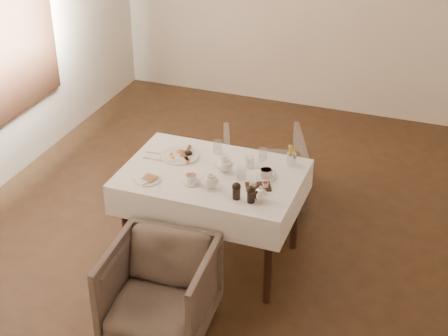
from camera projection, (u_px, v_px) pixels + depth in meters
table at (212, 186)px, 4.96m from camera, size 1.28×0.88×0.75m
armchair_near at (160, 290)px, 4.46m from camera, size 0.71×0.73×0.62m
armchair_far at (263, 169)px, 5.84m from camera, size 0.87×0.88×0.62m
breakfast_plate at (180, 155)px, 5.11m from camera, size 0.29×0.29×0.04m
side_plate at (147, 180)px, 4.80m from camera, size 0.20×0.18×0.02m
teapot_centre at (225, 164)px, 4.88m from camera, size 0.18×0.15×0.12m
teapot_front at (210, 180)px, 4.69m from camera, size 0.16×0.13×0.12m
creamer at (249, 162)px, 4.96m from camera, size 0.07×0.07×0.08m
teacup_near at (191, 179)px, 4.76m from camera, size 0.13×0.13×0.06m
teacup_far at (266, 174)px, 4.82m from camera, size 0.14×0.14×0.07m
glass_left at (218, 147)px, 5.14m from camera, size 0.09×0.09×0.10m
glass_mid at (241, 173)px, 4.80m from camera, size 0.08×0.08×0.09m
glass_right at (263, 154)px, 5.04m from camera, size 0.08×0.08×0.09m
condiment_board at (258, 186)px, 4.71m from camera, size 0.20×0.18×0.04m
pepper_mill_left at (236, 191)px, 4.57m from camera, size 0.07×0.07×0.13m
pepper_mill_right at (251, 194)px, 4.53m from camera, size 0.07×0.07×0.12m
silver_pot at (261, 194)px, 4.54m from camera, size 0.12×0.10×0.12m
fries_cup at (292, 156)px, 4.97m from camera, size 0.07×0.07×0.16m
cutlery_fork at (158, 154)px, 5.14m from camera, size 0.20×0.04×0.00m
cutlery_knife at (155, 160)px, 5.06m from camera, size 0.20×0.02×0.00m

